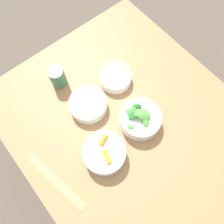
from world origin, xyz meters
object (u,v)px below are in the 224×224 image
(bowl_carrots, at_px, (105,153))
(cup, at_px, (58,77))
(bowl_greens, at_px, (140,119))
(bowl_beans_hotdog, at_px, (88,105))
(bowl_cookies, at_px, (116,78))
(ruler, at_px, (56,181))

(bowl_carrots, distance_m, cup, 0.39)
(bowl_greens, distance_m, bowl_beans_hotdog, 0.23)
(bowl_carrots, distance_m, bowl_beans_hotdog, 0.22)
(bowl_greens, distance_m, bowl_cookies, 0.22)
(bowl_greens, distance_m, cup, 0.40)
(bowl_carrots, relative_size, bowl_beans_hotdog, 1.04)
(bowl_carrots, xyz_separation_m, bowl_cookies, (0.23, -0.25, -0.01))
(bowl_cookies, height_order, ruler, bowl_cookies)
(bowl_greens, distance_m, ruler, 0.42)
(bowl_beans_hotdog, bearing_deg, cup, 8.72)
(bowl_beans_hotdog, height_order, cup, cup)
(bowl_beans_hotdog, relative_size, bowl_cookies, 1.13)
(bowl_cookies, bearing_deg, bowl_greens, 166.77)
(bowl_beans_hotdog, height_order, bowl_cookies, bowl_beans_hotdog)
(bowl_beans_hotdog, relative_size, cup, 1.67)
(bowl_cookies, relative_size, ruler, 0.48)
(bowl_cookies, bearing_deg, cup, 52.82)
(ruler, relative_size, cup, 3.06)
(bowl_greens, bearing_deg, bowl_beans_hotdog, 32.93)
(bowl_carrots, height_order, bowl_cookies, bowl_carrots)
(ruler, bearing_deg, bowl_greens, -93.21)
(bowl_cookies, xyz_separation_m, ruler, (-0.20, 0.46, -0.02))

